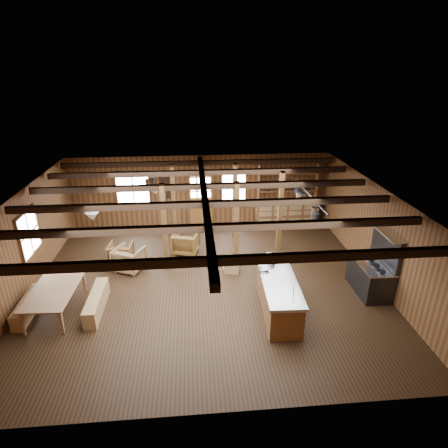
{
  "coord_description": "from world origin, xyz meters",
  "views": [
    {
      "loc": [
        -0.3,
        -9.5,
        6.01
      ],
      "look_at": [
        0.64,
        1.29,
        1.33
      ],
      "focal_mm": 30.0,
      "sensor_mm": 36.0,
      "label": 1
    }
  ],
  "objects": [
    {
      "name": "bowl",
      "position": [
        1.51,
        -0.98,
        0.97
      ],
      "size": [
        0.34,
        0.34,
        0.07
      ],
      "primitive_type": "imported",
      "rotation": [
        0.0,
        0.0,
        0.27
      ],
      "color": "silver",
      "rests_on": "kitchen_island"
    },
    {
      "name": "counter_pot",
      "position": [
        1.75,
        -0.51,
        1.04
      ],
      "size": [
        0.32,
        0.32,
        0.19
      ],
      "primitive_type": "cylinder",
      "color": "silver",
      "rests_on": "kitchen_island"
    },
    {
      "name": "armchair_b",
      "position": [
        -0.6,
        2.01,
        0.38
      ],
      "size": [
        1.0,
        1.02,
        0.75
      ],
      "primitive_type": "imported",
      "rotation": [
        0.0,
        0.0,
        2.86
      ],
      "color": "brown",
      "rests_on": "floor"
    },
    {
      "name": "bench_wall",
      "position": [
        -4.65,
        -1.05,
        0.22
      ],
      "size": [
        0.3,
        1.58,
        0.43
      ],
      "primitive_type": "cube",
      "color": "olive",
      "rests_on": "floor"
    },
    {
      "name": "timber_posts",
      "position": [
        0.52,
        2.08,
        1.4
      ],
      "size": [
        3.95,
        2.35,
        2.8
      ],
      "color": "#4A2F15",
      "rests_on": "floor"
    },
    {
      "name": "ceiling_joists",
      "position": [
        0.0,
        0.18,
        2.68
      ],
      "size": [
        9.8,
        8.82,
        0.18
      ],
      "color": "black",
      "rests_on": "ceiling"
    },
    {
      "name": "kitchen_island",
      "position": [
        1.81,
        -1.51,
        0.48
      ],
      "size": [
        0.98,
        2.53,
        1.2
      ],
      "rotation": [
        0.0,
        0.0,
        -0.04
      ],
      "color": "brown",
      "rests_on": "floor"
    },
    {
      "name": "bench_aisle",
      "position": [
        -2.92,
        -1.05,
        0.24
      ],
      "size": [
        0.32,
        1.72,
        0.47
      ],
      "primitive_type": "cube",
      "color": "olive",
      "rests_on": "floor"
    },
    {
      "name": "window_back_right",
      "position": [
        1.3,
        4.46,
        1.6
      ],
      "size": [
        1.02,
        0.06,
        1.32
      ],
      "color": "white",
      "rests_on": "wall_back"
    },
    {
      "name": "back_door",
      "position": [
        0.0,
        4.45,
        0.88
      ],
      "size": [
        1.02,
        0.08,
        2.15
      ],
      "color": "brown",
      "rests_on": "floor"
    },
    {
      "name": "window_back_left",
      "position": [
        -2.6,
        4.46,
        1.6
      ],
      "size": [
        1.32,
        0.06,
        1.32
      ],
      "color": "white",
      "rests_on": "wall_back"
    },
    {
      "name": "commercial_range",
      "position": [
        4.65,
        -0.81,
        0.62
      ],
      "size": [
        0.8,
        1.55,
        1.92
      ],
      "color": "#2B2B2D",
      "rests_on": "floor"
    },
    {
      "name": "back_counter",
      "position": [
        3.4,
        4.2,
        0.6
      ],
      "size": [
        2.55,
        0.6,
        2.45
      ],
      "color": "brown",
      "rests_on": "floor"
    },
    {
      "name": "notice_boards",
      "position": [
        -1.5,
        4.46,
        1.64
      ],
      "size": [
        1.08,
        0.03,
        0.9
      ],
      "color": "silver",
      "rests_on": "wall_back"
    },
    {
      "name": "pot_rack",
      "position": [
        3.02,
        0.43,
        2.3
      ],
      "size": [
        0.37,
        3.0,
        0.42
      ],
      "color": "#2B2B2D",
      "rests_on": "ceiling"
    },
    {
      "name": "armchair_c",
      "position": [
        -2.35,
        1.0,
        0.38
      ],
      "size": [
        1.09,
        1.1,
        0.76
      ],
      "primitive_type": "imported",
      "rotation": [
        0.0,
        0.0,
        2.73
      ],
      "color": "brown",
      "rests_on": "floor"
    },
    {
      "name": "dining_table",
      "position": [
        -3.9,
        -1.05,
        0.35
      ],
      "size": [
        1.2,
        2.04,
        0.7
      ],
      "primitive_type": "imported",
      "rotation": [
        0.0,
        0.0,
        1.53
      ],
      "color": "olive",
      "rests_on": "floor"
    },
    {
      "name": "window_left",
      "position": [
        -4.96,
        0.5,
        1.6
      ],
      "size": [
        0.14,
        1.24,
        1.32
      ],
      "color": "white",
      "rests_on": "wall_back"
    },
    {
      "name": "pendant_lamps",
      "position": [
        -2.25,
        1.0,
        2.25
      ],
      "size": [
        1.86,
        2.36,
        0.66
      ],
      "color": "#2B2B2D",
      "rests_on": "ceiling"
    },
    {
      "name": "room",
      "position": [
        0.0,
        0.0,
        1.4
      ],
      "size": [
        10.04,
        9.04,
        2.84
      ],
      "color": "black",
      "rests_on": "ground"
    },
    {
      "name": "step_stool",
      "position": [
        0.83,
        0.57,
        0.23
      ],
      "size": [
        0.59,
        0.48,
        0.45
      ],
      "primitive_type": "cube",
      "rotation": [
        0.0,
        0.0,
        -0.25
      ],
      "color": "olive",
      "rests_on": "floor"
    },
    {
      "name": "armchair_a",
      "position": [
        -2.69,
        1.49,
        0.35
      ],
      "size": [
        0.79,
        0.81,
        0.69
      ],
      "primitive_type": "imported",
      "rotation": [
        0.0,
        0.0,
        3.08
      ],
      "color": "brown",
      "rests_on": "floor"
    }
  ]
}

